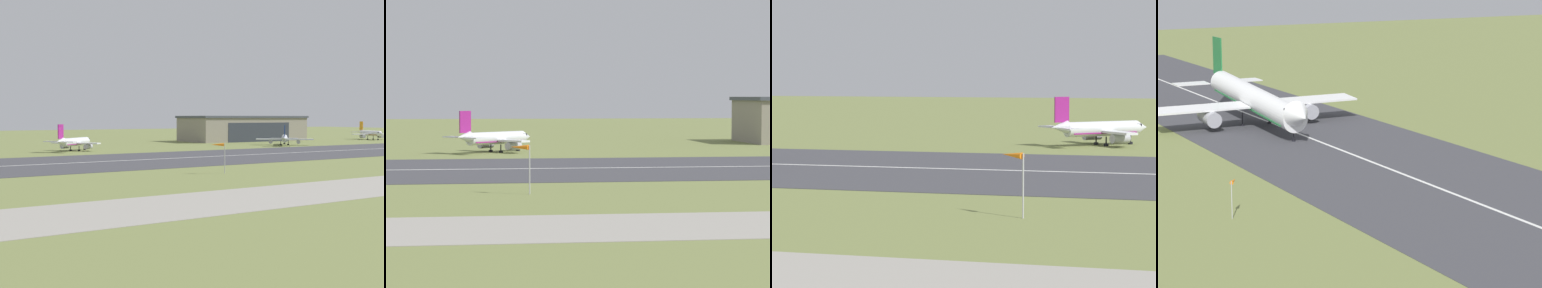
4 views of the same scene
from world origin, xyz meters
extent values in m
cylinder|color=white|center=(-97.52, 92.44, 5.97)|extent=(46.64, 6.85, 8.03)
cone|color=white|center=(-71.89, 91.73, 5.97)|extent=(5.45, 5.71, 5.82)
cone|color=white|center=(-123.98, 93.17, 6.98)|extent=(7.07, 5.20, 5.36)
cube|color=black|center=(-74.64, 91.81, 7.09)|extent=(1.25, 4.76, 0.50)
cube|color=#1E7238|center=(-97.52, 92.44, 4.44)|extent=(41.73, 6.43, 2.43)
cube|color=white|center=(-96.97, 78.84, 5.00)|extent=(7.56, 21.77, 0.77)
cylinder|color=#A8A8B2|center=(-95.53, 80.53, 3.03)|extent=(7.50, 3.65, 3.83)
cube|color=white|center=(-96.22, 105.99, 5.00)|extent=(7.56, 21.77, 0.77)
cylinder|color=#A8A8B2|center=(-94.88, 104.22, 3.03)|extent=(7.50, 3.65, 3.83)
cube|color=#1E7238|center=(-122.98, 93.15, 13.48)|extent=(6.06, 0.45, 9.46)
cube|color=white|center=(-123.58, 86.12, 6.81)|extent=(5.53, 8.65, 0.24)
cube|color=white|center=(-123.19, 100.19, 6.81)|extent=(5.53, 8.65, 0.24)
cylinder|color=black|center=(-75.59, 91.83, 1.60)|extent=(0.24, 0.24, 3.19)
cylinder|color=black|center=(-75.59, 91.83, 0.22)|extent=(0.84, 0.84, 0.44)
cylinder|color=black|center=(-97.19, 89.09, 1.60)|extent=(0.24, 0.24, 3.19)
cylinder|color=black|center=(-97.19, 89.09, 0.22)|extent=(0.84, 0.84, 0.44)
cylinder|color=black|center=(-97.00, 95.77, 1.60)|extent=(0.24, 0.24, 3.19)
cylinder|color=black|center=(-97.00, 95.77, 0.22)|extent=(0.84, 0.84, 0.44)
cylinder|color=#B7B7BC|center=(-28.18, 59.22, 2.86)|extent=(0.14, 0.14, 5.73)
cone|color=orange|center=(-29.33, 59.99, 5.48)|extent=(2.39, 1.88, 0.60)
camera|label=1|loc=(-87.02, -23.24, 10.63)|focal=50.00mm
camera|label=2|loc=(-36.08, -45.72, 11.36)|focal=85.00mm
camera|label=3|loc=(-14.19, -18.44, 12.84)|focal=85.00mm
camera|label=4|loc=(94.28, 11.77, 38.49)|focal=85.00mm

